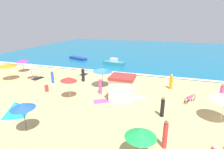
% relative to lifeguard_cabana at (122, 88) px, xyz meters
% --- Properties ---
extents(ground_plane, '(60.00, 60.00, 0.00)m').
position_rel_lifeguard_cabana_xyz_m(ground_plane, '(-3.67, 2.45, -1.27)').
color(ground_plane, '#D8B775').
extents(ocean_water, '(60.00, 44.00, 0.10)m').
position_rel_lifeguard_cabana_xyz_m(ocean_water, '(-3.67, 30.45, -1.22)').
color(ocean_water, '#146B93').
rests_on(ocean_water, ground_plane).
extents(wave_breaker_foam, '(57.00, 0.70, 0.01)m').
position_rel_lifeguard_cabana_xyz_m(wave_breaker_foam, '(-3.67, 8.75, -1.16)').
color(wave_breaker_foam, white).
rests_on(wave_breaker_foam, ocean_water).
extents(lifeguard_cabana, '(2.38, 2.14, 2.49)m').
position_rel_lifeguard_cabana_xyz_m(lifeguard_cabana, '(0.00, 0.00, 0.00)').
color(lifeguard_cabana, white).
rests_on(lifeguard_cabana, ground_plane).
extents(beach_umbrella_2, '(3.20, 3.20, 2.34)m').
position_rel_lifeguard_cabana_xyz_m(beach_umbrella_2, '(-3.15, 2.75, 0.83)').
color(beach_umbrella_2, '#4C3823').
rests_on(beach_umbrella_2, ground_plane).
extents(beach_umbrella_3, '(1.81, 1.83, 2.21)m').
position_rel_lifeguard_cabana_xyz_m(beach_umbrella_3, '(-13.32, 2.58, 0.66)').
color(beach_umbrella_3, silver).
rests_on(beach_umbrella_3, ground_plane).
extents(beach_umbrella_4, '(2.67, 2.67, 1.92)m').
position_rel_lifeguard_cabana_xyz_m(beach_umbrella_4, '(-17.17, 5.15, 0.45)').
color(beach_umbrella_4, '#4C3823').
rests_on(beach_umbrella_4, ground_plane).
extents(beach_umbrella_5, '(2.03, 2.02, 2.27)m').
position_rel_lifeguard_cabana_xyz_m(beach_umbrella_5, '(-5.22, -7.33, 0.78)').
color(beach_umbrella_5, '#4C3823').
rests_on(beach_umbrella_5, ground_plane).
extents(beach_umbrella_6, '(1.70, 1.67, 2.30)m').
position_rel_lifeguard_cabana_xyz_m(beach_umbrella_6, '(-5.24, -1.25, 0.77)').
color(beach_umbrella_6, silver).
rests_on(beach_umbrella_6, ground_plane).
extents(beach_umbrella_7, '(2.41, 2.41, 1.91)m').
position_rel_lifeguard_cabana_xyz_m(beach_umbrella_7, '(2.95, -7.41, 0.38)').
color(beach_umbrella_7, silver).
rests_on(beach_umbrella_7, ground_plane).
extents(beach_umbrella_8, '(3.09, 3.09, 2.24)m').
position_rel_lifeguard_cabana_xyz_m(beach_umbrella_8, '(-15.97, 1.39, 0.76)').
color(beach_umbrella_8, silver).
rests_on(beach_umbrella_8, ground_plane).
extents(beach_tent, '(2.31, 2.37, 1.13)m').
position_rel_lifeguard_cabana_xyz_m(beach_tent, '(-7.89, -5.59, -0.70)').
color(beach_tent, '#1999D8').
rests_on(beach_tent, ground_plane).
extents(parked_bicycle, '(1.16, 1.48, 0.76)m').
position_rel_lifeguard_cabana_xyz_m(parked_bicycle, '(6.47, 1.30, -0.88)').
color(parked_bicycle, black).
rests_on(parked_bicycle, ground_plane).
extents(beachgoer_0, '(0.48, 0.48, 1.66)m').
position_rel_lifeguard_cabana_xyz_m(beachgoer_0, '(-9.65, 2.03, -0.49)').
color(beachgoer_0, blue).
rests_on(beachgoer_0, ground_plane).
extents(beachgoer_4, '(0.44, 0.44, 1.78)m').
position_rel_lifeguard_cabana_xyz_m(beachgoer_4, '(3.99, -2.24, -0.40)').
color(beachgoer_4, black).
rests_on(beachgoer_4, ground_plane).
extents(beachgoer_5, '(0.41, 0.41, 1.92)m').
position_rel_lifeguard_cabana_xyz_m(beachgoer_5, '(4.29, -6.08, -0.33)').
color(beachgoer_5, red).
rests_on(beachgoer_5, ground_plane).
extents(beachgoer_6, '(0.43, 0.43, 1.81)m').
position_rel_lifeguard_cabana_xyz_m(beachgoer_6, '(-2.63, 0.70, -0.41)').
color(beachgoer_6, '#D84CA5').
rests_on(beachgoer_6, ground_plane).
extents(beachgoer_7, '(0.38, 0.38, 1.91)m').
position_rel_lifeguard_cabana_xyz_m(beachgoer_7, '(9.28, 2.16, -0.36)').
color(beachgoer_7, '#D84CA5').
rests_on(beachgoer_7, ground_plane).
extents(beachgoer_8, '(0.51, 0.51, 0.93)m').
position_rel_lifeguard_cabana_xyz_m(beachgoer_8, '(-8.64, -0.53, -0.86)').
color(beachgoer_8, red).
rests_on(beachgoer_8, ground_plane).
extents(beachgoer_9, '(0.55, 0.55, 1.83)m').
position_rel_lifeguard_cabana_xyz_m(beachgoer_9, '(-6.25, 3.83, -0.41)').
color(beachgoer_9, black).
rests_on(beachgoer_9, ground_plane).
extents(beachgoer_10, '(0.38, 0.38, 1.78)m').
position_rel_lifeguard_cabana_xyz_m(beachgoer_10, '(4.69, 4.48, -0.44)').
color(beachgoer_10, orange).
rests_on(beachgoer_10, ground_plane).
extents(beachgoer_11, '(0.64, 0.64, 0.94)m').
position_rel_lifeguard_cabana_xyz_m(beachgoer_11, '(-14.68, 3.90, -0.87)').
color(beachgoer_11, white).
rests_on(beachgoer_11, ground_plane).
extents(beach_towel_0, '(1.57, 1.40, 0.01)m').
position_rel_lifeguard_cabana_xyz_m(beach_towel_0, '(-7.86, -5.19, -1.26)').
color(beach_towel_0, orange).
rests_on(beach_towel_0, ground_plane).
extents(beach_towel_1, '(1.27, 0.80, 0.01)m').
position_rel_lifeguard_cabana_xyz_m(beach_towel_1, '(1.62, 0.95, -1.26)').
color(beach_towel_1, white).
rests_on(beach_towel_1, ground_plane).
extents(beach_towel_2, '(1.15, 1.42, 0.01)m').
position_rel_lifeguard_cabana_xyz_m(beach_towel_2, '(-7.54, 6.55, -1.26)').
color(beach_towel_2, black).
rests_on(beach_towel_2, ground_plane).
extents(beach_towel_3, '(1.80, 1.58, 0.01)m').
position_rel_lifeguard_cabana_xyz_m(beach_towel_3, '(-1.84, -1.09, -1.26)').
color(beach_towel_3, '#D84CA5').
rests_on(beach_towel_3, ground_plane).
extents(beach_towel_4, '(1.20, 1.83, 0.01)m').
position_rel_lifeguard_cabana_xyz_m(beach_towel_4, '(-12.72, 2.95, -1.26)').
color(beach_towel_4, black).
rests_on(beach_towel_4, ground_plane).
extents(small_boat_0, '(4.26, 2.56, 0.47)m').
position_rel_lifeguard_cabana_xyz_m(small_boat_0, '(-13.11, 15.27, -0.93)').
color(small_boat_0, navy).
rests_on(small_boat_0, ocean_water).
extents(small_boat_1, '(3.93, 1.87, 1.21)m').
position_rel_lifeguard_cabana_xyz_m(small_boat_1, '(-4.89, 13.18, -0.76)').
color(small_boat_1, teal).
rests_on(small_boat_1, ocean_water).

